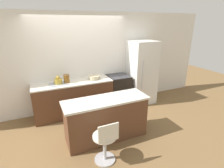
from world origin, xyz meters
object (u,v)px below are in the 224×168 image
mixing_bowl (94,77)px  stool_chair (105,143)px  oven_range (118,90)px  refrigerator (141,72)px  kettle (58,81)px

mixing_bowl → stool_chair: bearing=-103.9°
oven_range → stool_chair: size_ratio=1.08×
mixing_bowl → oven_range: bearing=-1.2°
refrigerator → stool_chair: 2.76m
kettle → mixing_bowl: 0.94m
refrigerator → mixing_bowl: (-1.45, 0.06, 0.02)m
stool_chair → kettle: (-0.45, 1.96, 0.59)m
kettle → oven_range: bearing=-0.5°
stool_chair → refrigerator: bearing=44.4°
refrigerator → mixing_bowl: refrigerator is taller
stool_chair → kettle: 2.09m
stool_chair → mixing_bowl: bearing=76.1°
oven_range → mixing_bowl: size_ratio=3.03×
refrigerator → oven_range: bearing=176.1°
oven_range → kettle: (-1.66, 0.01, 0.53)m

